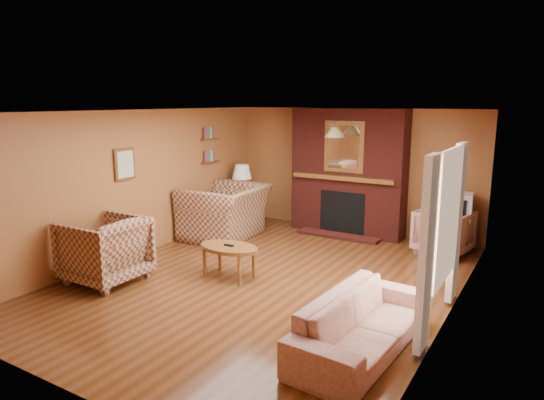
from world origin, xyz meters
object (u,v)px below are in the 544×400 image
Objects in this scene: floral_armchair at (444,232)px; crt_tv at (457,206)px; fireplace at (348,173)px; coffee_table at (229,250)px; side_table at (242,211)px; floral_sofa at (363,323)px; table_lamp at (242,179)px; plaid_loveseat at (225,212)px; tv_stand at (454,235)px; plaid_armchair at (105,250)px.

crt_tv is at bearing -112.17° from floral_armchair.
fireplace is at bearing 1.23° from floral_armchair.
coffee_table is 1.58× the size of side_table.
floral_sofa is 2.97× the size of table_lamp.
coffee_table is at bearing 32.51° from plaid_loveseat.
plaid_loveseat is at bearing -161.78° from crt_tv.
table_lamp is at bearing -171.79° from tv_stand.
plaid_armchair is at bearing -87.66° from table_lamp.
floral_sofa is 2.42× the size of floral_armchair.
fireplace reaches higher than tv_stand.
table_lamp is (-1.58, 2.65, 0.54)m from coffee_table.
plaid_loveseat is 3.92m from floral_armchair.
table_lamp reaches higher than tv_stand.
tv_stand is (0.15, 3.99, -0.01)m from floral_sofa.
plaid_loveseat is 1.81× the size of floral_armchair.
tv_stand is at bearing 102.91° from plaid_loveseat.
table_lamp is (-2.10, -0.53, -0.22)m from fireplace.
table_lamp is at bearing 0.00° from side_table.
fireplace is 2.18m from table_lamp.
coffee_table is 3.96m from crt_tv.
coffee_table is at bearing 71.63° from floral_sofa.
floral_armchair is at bearing 2.11° from side_table.
side_table is 0.86× the size of table_lamp.
crt_tv reaches higher than tv_stand.
plaid_loveseat is 4.11m from tv_stand.
plaid_armchair is 1.52× the size of table_lamp.
fireplace is 2.25m from tv_stand.
plaid_armchair is 3.71m from table_lamp.
side_table is (-1.58, 2.65, -0.13)m from coffee_table.
floral_sofa is 4.02m from crt_tv.
table_lamp is at bearing -175.26° from crt_tv.
plaid_armchair reaches higher than floral_armchair.
floral_sofa is 4.00m from tv_stand.
fireplace is 2.34× the size of plaid_armchair.
table_lamp is 1.20× the size of tv_stand.
fireplace is 2.11m from floral_armchair.
floral_armchair is 1.23× the size of table_lamp.
fireplace is 4.68m from floral_sofa.
fireplace is at bearing 154.48° from plaid_armchair.
fireplace is 1.20× the size of floral_sofa.
plaid_armchair is 1.76m from coffee_table.
plaid_armchair is 1.82× the size of tv_stand.
crt_tv is at bearing 1.86° from floral_sofa.
coffee_table is at bearing -59.19° from table_lamp.
coffee_table is at bearing 125.04° from plaid_armchair.
tv_stand is (2.57, 3.00, -0.14)m from coffee_table.
floral_armchair is 3.71m from coffee_table.
floral_sofa reaches higher than side_table.
fireplace is at bearing 80.68° from coffee_table.
plaid_armchair is 0.51× the size of floral_sofa.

